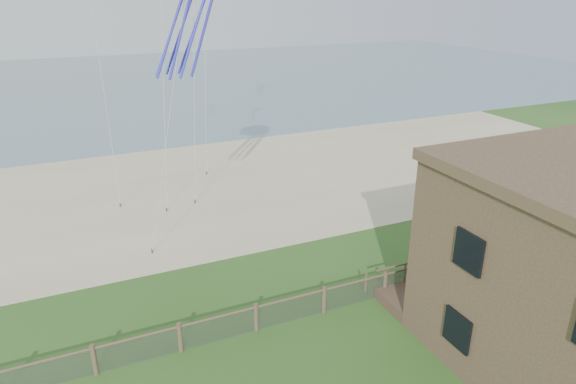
# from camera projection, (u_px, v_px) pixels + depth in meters

# --- Properties ---
(sand_beach) EXTENTS (72.00, 20.00, 0.02)m
(sand_beach) POSITION_uv_depth(u_px,v_px,m) (170.00, 193.00, 33.84)
(sand_beach) COLOR tan
(sand_beach) RESTS_ON ground
(ocean) EXTENTS (160.00, 68.00, 0.02)m
(ocean) POSITION_uv_depth(u_px,v_px,m) (103.00, 85.00, 71.12)
(ocean) COLOR slate
(ocean) RESTS_ON ground
(chainlink_fence) EXTENTS (36.20, 0.20, 1.25)m
(chainlink_fence) POSITION_uv_depth(u_px,v_px,m) (256.00, 319.00, 20.08)
(chainlink_fence) COLOR brown
(chainlink_fence) RESTS_ON ground
(motel_deck) EXTENTS (15.00, 2.00, 0.50)m
(motel_deck) POSITION_uv_depth(u_px,v_px,m) (521.00, 269.00, 24.26)
(motel_deck) COLOR brown
(motel_deck) RESTS_ON ground
(picnic_table) EXTENTS (2.18, 1.83, 0.81)m
(picnic_table) POSITION_uv_depth(u_px,v_px,m) (433.00, 290.00, 22.24)
(picnic_table) COLOR brown
(picnic_table) RESTS_ON ground
(octopus_kite) EXTENTS (3.27, 2.63, 5.96)m
(octopus_kite) POSITION_uv_depth(u_px,v_px,m) (188.00, 2.00, 19.87)
(octopus_kite) COLOR #FF6328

